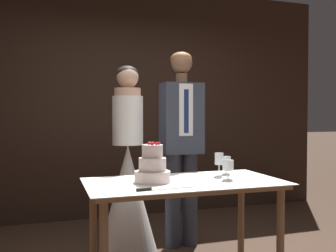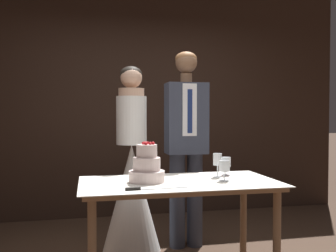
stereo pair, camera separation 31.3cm
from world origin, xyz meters
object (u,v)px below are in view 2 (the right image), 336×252
object	(u,v)px
wine_glass_middle	(217,160)
bride	(132,183)
cake_knife	(145,189)
wine_glass_near	(224,167)
cake_table	(179,194)
wine_glass_far	(226,163)
tiered_cake	(147,167)
groom	(186,139)

from	to	relation	value
wine_glass_middle	bride	distance (m)	0.94
cake_knife	bride	size ratio (longest dim) A/B	0.25
cake_knife	wine_glass_near	size ratio (longest dim) A/B	2.78
cake_table	wine_glass_far	distance (m)	0.51
cake_table	bride	distance (m)	0.83
cake_table	tiered_cake	world-z (taller)	tiered_cake
cake_table	tiered_cake	distance (m)	0.31
cake_knife	groom	size ratio (longest dim) A/B	0.23
tiered_cake	groom	distance (m)	0.93
cake_table	wine_glass_middle	bearing A→B (deg)	18.58
tiered_cake	bride	world-z (taller)	bride
tiered_cake	wine_glass_middle	bearing A→B (deg)	9.48
cake_table	cake_knife	bearing A→B (deg)	-139.03
cake_knife	wine_glass_middle	xyz separation A→B (m)	(0.64, 0.37, 0.13)
wine_glass_far	bride	xyz separation A→B (m)	(-0.70, 0.60, -0.25)
wine_glass_near	bride	world-z (taller)	bride
wine_glass_middle	tiered_cake	bearing A→B (deg)	-170.52
wine_glass_near	wine_glass_far	bearing A→B (deg)	65.95
cake_table	wine_glass_far	bearing A→B (deg)	22.91
wine_glass_far	wine_glass_middle	bearing A→B (deg)	-144.24
wine_glass_far	bride	distance (m)	0.95
cake_knife	wine_glass_middle	distance (m)	0.75
cake_table	wine_glass_near	world-z (taller)	wine_glass_near
wine_glass_far	wine_glass_near	bearing A→B (deg)	-114.05
tiered_cake	wine_glass_middle	distance (m)	0.59
cake_knife	wine_glass_near	bearing A→B (deg)	13.94
groom	wine_glass_far	bearing A→B (deg)	-73.54
tiered_cake	wine_glass_near	world-z (taller)	tiered_cake
wine_glass_far	tiered_cake	bearing A→B (deg)	-166.09
cake_table	wine_glass_middle	world-z (taller)	wine_glass_middle
cake_table	wine_glass_middle	xyz separation A→B (m)	(0.34, 0.11, 0.23)
wine_glass_middle	bride	bearing A→B (deg)	132.03
cake_knife	bride	bearing A→B (deg)	84.37
cake_knife	wine_glass_near	xyz separation A→B (m)	(0.63, 0.20, 0.10)
bride	groom	bearing A→B (deg)	-0.05
bride	cake_table	bearing A→B (deg)	-71.45
cake_table	tiered_cake	xyz separation A→B (m)	(-0.24, 0.02, 0.20)
cake_knife	groom	bearing A→B (deg)	57.98
cake_table	groom	bearing A→B (deg)	71.44
bride	wine_glass_near	bearing A→B (deg)	-54.82
cake_table	groom	xyz separation A→B (m)	(0.26, 0.78, 0.35)
cake_knife	bride	world-z (taller)	bride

